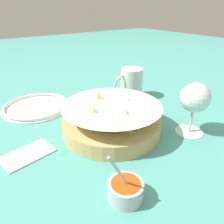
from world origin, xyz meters
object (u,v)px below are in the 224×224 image
(wine_glass, at_px, (195,99))
(beer_mug, at_px, (131,84))
(side_plate, at_px, (36,106))
(sauce_cup, at_px, (126,190))
(food_basket, at_px, (112,120))

(wine_glass, height_order, beer_mug, wine_glass)
(wine_glass, distance_m, side_plate, 0.49)
(sauce_cup, relative_size, side_plate, 0.50)
(food_basket, bearing_deg, side_plate, -66.51)
(sauce_cup, xyz_separation_m, side_plate, (0.00, -0.46, -0.01))
(wine_glass, distance_m, beer_mug, 0.29)
(food_basket, bearing_deg, wine_glass, 143.37)
(beer_mug, distance_m, side_plate, 0.34)
(sauce_cup, relative_size, beer_mug, 0.90)
(side_plate, bearing_deg, food_basket, 113.49)
(sauce_cup, bearing_deg, food_basket, -120.17)
(beer_mug, bearing_deg, side_plate, -18.33)
(side_plate, bearing_deg, sauce_cup, 90.19)
(sauce_cup, bearing_deg, side_plate, -89.81)
(beer_mug, height_order, side_plate, beer_mug)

